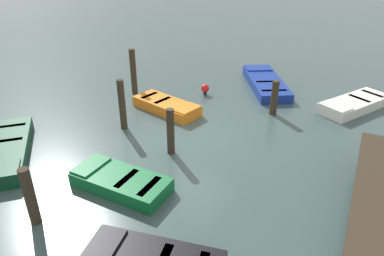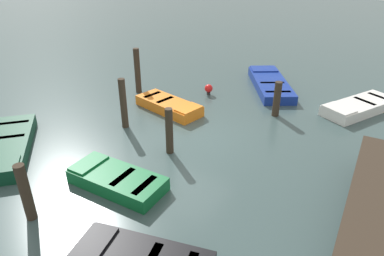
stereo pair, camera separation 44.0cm
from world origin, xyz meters
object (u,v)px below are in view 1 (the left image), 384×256
(rowboat_blue, at_px, (266,83))
(rowboat_white, at_px, (354,104))
(rowboat_green, at_px, (120,181))
(mooring_piling_center, at_px, (30,197))
(mooring_piling_near_right, at_px, (170,131))
(mooring_piling_mid_right, at_px, (122,105))
(mooring_piling_mid_left, at_px, (133,72))
(mooring_piling_near_left, at_px, (274,98))
(marker_buoy, at_px, (205,88))
(rowboat_dark_green, at_px, (4,151))
(rowboat_orange, at_px, (167,106))

(rowboat_blue, xyz_separation_m, rowboat_white, (0.37, 4.00, 0.00))
(rowboat_blue, height_order, rowboat_green, same)
(mooring_piling_center, bearing_deg, rowboat_blue, 174.34)
(mooring_piling_near_right, bearing_deg, mooring_piling_mid_right, -100.76)
(mooring_piling_mid_left, bearing_deg, rowboat_white, 112.30)
(rowboat_green, xyz_separation_m, mooring_piling_near_left, (-6.84, 1.76, 0.48))
(mooring_piling_near_left, xyz_separation_m, marker_buoy, (-0.29, -3.31, -0.41))
(rowboat_dark_green, height_order, marker_buoy, marker_buoy)
(mooring_piling_mid_left, relative_size, mooring_piling_center, 1.30)
(rowboat_green, bearing_deg, mooring_piling_mid_right, -54.02)
(mooring_piling_mid_left, distance_m, mooring_piling_near_right, 5.48)
(rowboat_dark_green, xyz_separation_m, marker_buoy, (-7.90, 2.67, 0.07))
(rowboat_blue, distance_m, mooring_piling_mid_left, 6.14)
(mooring_piling_near_left, relative_size, mooring_piling_center, 0.90)
(rowboat_blue, height_order, rowboat_dark_green, same)
(mooring_piling_mid_left, height_order, marker_buoy, mooring_piling_mid_left)
(rowboat_green, xyz_separation_m, mooring_piling_center, (2.14, -0.79, 0.56))
(mooring_piling_near_left, bearing_deg, marker_buoy, -95.02)
(rowboat_orange, distance_m, mooring_piling_mid_left, 2.58)
(rowboat_orange, relative_size, mooring_piling_center, 1.93)
(rowboat_orange, xyz_separation_m, mooring_piling_near_right, (2.54, 2.03, 0.56))
(rowboat_green, relative_size, mooring_piling_mid_right, 1.49)
(mooring_piling_mid_left, relative_size, mooring_piling_near_right, 1.30)
(mooring_piling_mid_right, height_order, mooring_piling_center, mooring_piling_mid_right)
(mooring_piling_mid_right, bearing_deg, mooring_piling_center, 17.96)
(rowboat_orange, height_order, mooring_piling_near_right, mooring_piling_near_right)
(mooring_piling_mid_right, xyz_separation_m, mooring_piling_near_right, (0.47, 2.45, -0.16))
(mooring_piling_mid_left, xyz_separation_m, mooring_piling_center, (7.69, 3.51, -0.23))
(rowboat_dark_green, distance_m, mooring_piling_mid_left, 6.38)
(mooring_piling_near_right, bearing_deg, mooring_piling_center, -11.15)
(rowboat_green, xyz_separation_m, rowboat_white, (-9.11, 4.36, -0.00))
(marker_buoy, bearing_deg, mooring_piling_near_left, 84.98)
(rowboat_dark_green, distance_m, mooring_piling_near_left, 9.69)
(mooring_piling_center, bearing_deg, marker_buoy, -175.32)
(rowboat_orange, height_order, mooring_piling_mid_right, mooring_piling_mid_right)
(rowboat_orange, bearing_deg, mooring_piling_near_left, 37.12)
(rowboat_blue, relative_size, marker_buoy, 8.49)
(mooring_piling_near_left, relative_size, mooring_piling_near_right, 0.89)
(rowboat_orange, distance_m, rowboat_blue, 5.21)
(rowboat_white, xyz_separation_m, rowboat_dark_green, (9.88, -8.58, -0.00))
(rowboat_white, height_order, mooring_piling_near_right, mooring_piling_near_right)
(rowboat_green, xyz_separation_m, marker_buoy, (-7.13, -1.55, 0.07))
(mooring_piling_center, bearing_deg, mooring_piling_near_left, 164.14)
(rowboat_orange, xyz_separation_m, rowboat_green, (4.81, 1.95, 0.00))
(mooring_piling_mid_right, bearing_deg, rowboat_dark_green, -27.75)
(rowboat_green, height_order, mooring_piling_near_right, mooring_piling_near_right)
(rowboat_dark_green, distance_m, marker_buoy, 8.34)
(rowboat_blue, distance_m, mooring_piling_mid_right, 7.30)
(rowboat_blue, relative_size, mooring_piling_near_right, 2.62)
(rowboat_green, distance_m, rowboat_dark_green, 4.29)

